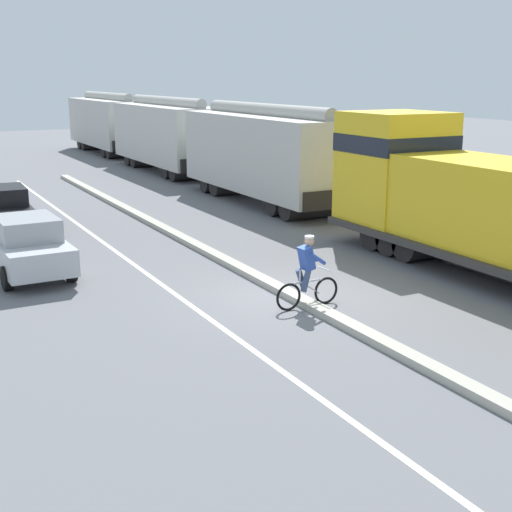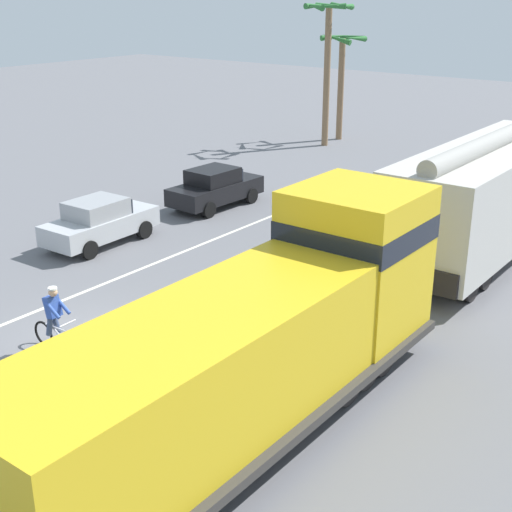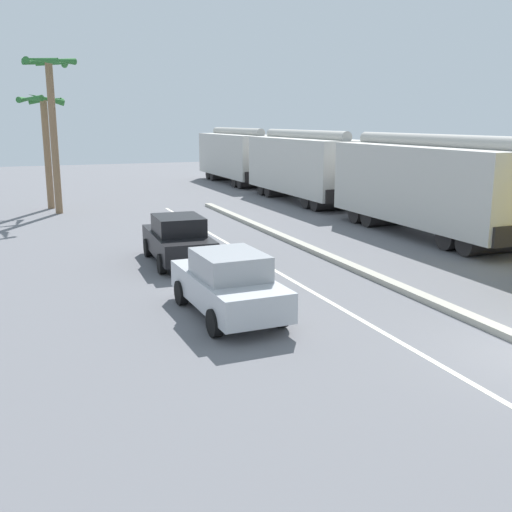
{
  "view_description": "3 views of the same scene",
  "coord_description": "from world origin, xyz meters",
  "px_view_note": "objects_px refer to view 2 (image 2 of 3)",
  "views": [
    {
      "loc": [
        -8.47,
        -14.32,
        5.27
      ],
      "look_at": [
        -0.61,
        0.71,
        0.98
      ],
      "focal_mm": 50.0,
      "sensor_mm": 36.0,
      "label": 1
    },
    {
      "loc": [
        13.42,
        -10.29,
        8.45
      ],
      "look_at": [
        2.62,
        3.85,
        1.74
      ],
      "focal_mm": 50.0,
      "sensor_mm": 36.0,
      "label": 2
    },
    {
      "loc": [
        -9.82,
        -8.17,
        4.7
      ],
      "look_at": [
        -3.94,
        6.68,
        1.08
      ],
      "focal_mm": 42.0,
      "sensor_mm": 36.0,
      "label": 3
    }
  ],
  "objects_px": {
    "hopper_car_lead": "(487,196)",
    "cyclist": "(55,321)",
    "palm_tree_near": "(341,61)",
    "palm_tree_far": "(328,40)",
    "parked_car_silver": "(100,222)",
    "parked_car_black": "(215,187)",
    "locomotive": "(264,342)"
  },
  "relations": [
    {
      "from": "hopper_car_lead",
      "to": "cyclist",
      "type": "bearing_deg",
      "value": -114.38
    },
    {
      "from": "parked_car_black",
      "to": "cyclist",
      "type": "relative_size",
      "value": 2.48
    },
    {
      "from": "hopper_car_lead",
      "to": "parked_car_black",
      "type": "bearing_deg",
      "value": -174.64
    },
    {
      "from": "locomotive",
      "to": "palm_tree_near",
      "type": "distance_m",
      "value": 29.93
    },
    {
      "from": "parked_car_black",
      "to": "palm_tree_near",
      "type": "distance_m",
      "value": 15.9
    },
    {
      "from": "hopper_car_lead",
      "to": "palm_tree_far",
      "type": "distance_m",
      "value": 18.74
    },
    {
      "from": "parked_car_silver",
      "to": "palm_tree_far",
      "type": "bearing_deg",
      "value": 98.15
    },
    {
      "from": "parked_car_silver",
      "to": "cyclist",
      "type": "height_order",
      "value": "cyclist"
    },
    {
      "from": "palm_tree_near",
      "to": "palm_tree_far",
      "type": "xyz_separation_m",
      "value": [
        0.32,
        -1.96,
        1.27
      ]
    },
    {
      "from": "parked_car_silver",
      "to": "parked_car_black",
      "type": "bearing_deg",
      "value": 87.56
    },
    {
      "from": "palm_tree_far",
      "to": "palm_tree_near",
      "type": "bearing_deg",
      "value": 99.15
    },
    {
      "from": "parked_car_silver",
      "to": "hopper_car_lead",
      "type": "bearing_deg",
      "value": 32.0
    },
    {
      "from": "locomotive",
      "to": "palm_tree_far",
      "type": "bearing_deg",
      "value": 119.59
    },
    {
      "from": "hopper_car_lead",
      "to": "palm_tree_far",
      "type": "bearing_deg",
      "value": 138.66
    },
    {
      "from": "locomotive",
      "to": "cyclist",
      "type": "relative_size",
      "value": 6.77
    },
    {
      "from": "locomotive",
      "to": "parked_car_black",
      "type": "height_order",
      "value": "locomotive"
    },
    {
      "from": "parked_car_silver",
      "to": "cyclist",
      "type": "xyz_separation_m",
      "value": [
        5.22,
        -5.97,
        0.0
      ]
    },
    {
      "from": "parked_car_black",
      "to": "palm_tree_near",
      "type": "height_order",
      "value": "palm_tree_near"
    },
    {
      "from": "parked_car_black",
      "to": "palm_tree_far",
      "type": "height_order",
      "value": "palm_tree_far"
    },
    {
      "from": "parked_car_silver",
      "to": "cyclist",
      "type": "distance_m",
      "value": 7.93
    },
    {
      "from": "palm_tree_far",
      "to": "parked_car_black",
      "type": "bearing_deg",
      "value": -77.23
    },
    {
      "from": "hopper_car_lead",
      "to": "palm_tree_near",
      "type": "xyz_separation_m",
      "value": [
        -14.11,
        14.1,
        2.42
      ]
    },
    {
      "from": "cyclist",
      "to": "palm_tree_near",
      "type": "distance_m",
      "value": 28.46
    },
    {
      "from": "locomotive",
      "to": "cyclist",
      "type": "height_order",
      "value": "locomotive"
    },
    {
      "from": "cyclist",
      "to": "palm_tree_near",
      "type": "xyz_separation_m",
      "value": [
        -8.27,
        26.98,
        3.68
      ]
    },
    {
      "from": "palm_tree_near",
      "to": "palm_tree_far",
      "type": "distance_m",
      "value": 2.36
    },
    {
      "from": "parked_car_silver",
      "to": "palm_tree_near",
      "type": "height_order",
      "value": "palm_tree_near"
    },
    {
      "from": "locomotive",
      "to": "parked_car_black",
      "type": "relative_size",
      "value": 2.73
    },
    {
      "from": "parked_car_black",
      "to": "cyclist",
      "type": "xyz_separation_m",
      "value": [
        4.97,
        -11.87,
        0.0
      ]
    },
    {
      "from": "hopper_car_lead",
      "to": "parked_car_silver",
      "type": "bearing_deg",
      "value": -148.0
    },
    {
      "from": "hopper_car_lead",
      "to": "palm_tree_far",
      "type": "xyz_separation_m",
      "value": [
        -13.79,
        12.14,
        3.69
      ]
    },
    {
      "from": "parked_car_silver",
      "to": "palm_tree_near",
      "type": "relative_size",
      "value": 0.69
    }
  ]
}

